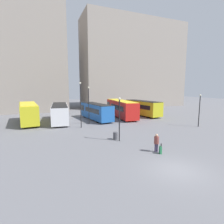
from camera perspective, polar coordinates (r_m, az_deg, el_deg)
name	(u,v)px	position (r m, az deg, el deg)	size (l,w,h in m)	color
ground_plane	(177,170)	(13.96, 20.58, -17.34)	(160.00, 160.00, 0.00)	slate
building_block_left	(19,25)	(51.92, -28.22, 23.68)	(20.83, 13.16, 41.35)	gray
building_block_right	(133,65)	(56.97, 6.93, 15.05)	(31.70, 11.25, 25.81)	gray
bus_0	(28,112)	(31.92, -25.61, -0.14)	(3.46, 9.77, 3.27)	gold
bus_1	(60,112)	(31.25, -16.66, -0.12)	(3.48, 10.34, 2.99)	silver
bus_2	(96,111)	(32.12, -5.32, 0.35)	(3.68, 9.66, 2.95)	#1E56A3
bus_3	(121,108)	(34.99, 2.91, 1.33)	(3.72, 12.14, 3.30)	red
bus_4	(142,107)	(37.30, 9.91, 1.46)	(3.71, 9.51, 3.11)	gold
traveler	(156,141)	(16.62, 14.32, -9.23)	(0.56, 0.56, 1.69)	#382D4C
suitcase	(160,150)	(16.49, 15.55, -11.82)	(0.28, 0.40, 0.98)	#28844C
lamp_post_0	(81,102)	(25.62, -10.21, 3.33)	(0.28, 0.28, 6.61)	black
lamp_post_1	(89,102)	(27.93, -7.61, 3.10)	(0.28, 0.28, 6.00)	black
lamp_post_2	(200,107)	(29.03, 26.67, 1.33)	(0.28, 0.28, 4.86)	black
lamp_post_3	(119,115)	(18.93, 2.43, -1.05)	(0.28, 0.28, 4.80)	black
trash_bin	(115,136)	(19.98, 1.12, -7.77)	(0.52, 0.52, 0.85)	#47474C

